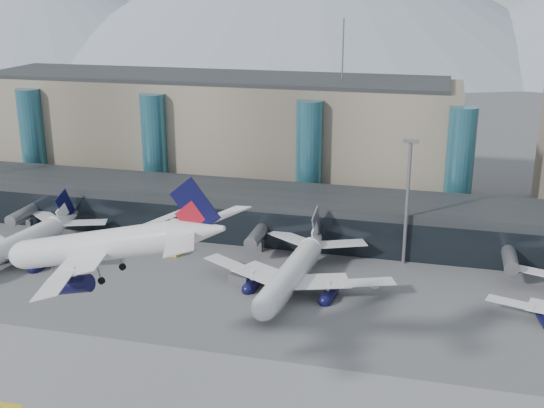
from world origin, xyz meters
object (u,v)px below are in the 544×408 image
Objects in this scene: jet_parked_mid at (296,261)px; lightmast_mid at (408,195)px; jet_parked_left at (25,235)px; veh_b at (176,251)px; veh_c at (240,280)px; hero_jet at (117,238)px; veh_g at (373,284)px.

lightmast_mid is at bearing -45.99° from jet_parked_mid.
lightmast_mid is 0.68× the size of jet_parked_left.
lightmast_mid is 48.86m from veh_b.
veh_c reaches higher than veh_b.
hero_jet is at bearing -126.55° from jet_parked_left.
hero_jet is (-31.89, -59.40, 9.92)m from lightmast_mid.
hero_jet reaches higher than veh_c.
veh_b is at bearing -138.75° from veh_g.
hero_jet is 65.51m from jet_parked_left.
jet_parked_mid is at bearing -140.77° from lightmast_mid.
jet_parked_mid is 9.90× the size of veh_c.
veh_c is (47.27, -2.97, -3.51)m from jet_parked_left.
hero_jet is 0.90× the size of jet_parked_left.
jet_parked_mid is at bearing -121.10° from veh_g.
veh_g is at bearing -109.67° from lightmast_mid.
veh_b is 20.69m from veh_c.
veh_g is at bearing 26.09° from veh_c.
jet_parked_mid is 15.04m from veh_g.
jet_parked_left reaches higher than veh_g.
hero_jet is 11.56× the size of veh_b.
lightmast_mid reaches higher than jet_parked_mid.
lightmast_mid is 78.48m from jet_parked_left.
jet_parked_mid is 13.45× the size of veh_b.
lightmast_mid is at bearing -70.51° from veh_b.
jet_parked_mid is at bearing 30.08° from veh_c.
veh_c is at bearing 111.43° from jet_parked_mid.
jet_parked_left is at bearing 142.24° from hero_jet.
jet_parked_left is (-76.31, -15.48, -9.81)m from lightmast_mid.
veh_c is at bearing -147.58° from lightmast_mid.
jet_parked_left is at bearing -128.82° from veh_g.
veh_c is (2.84, 40.95, -23.24)m from hero_jet.
lightmast_mid reaches higher than veh_c.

